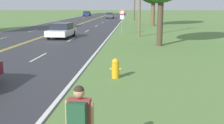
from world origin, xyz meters
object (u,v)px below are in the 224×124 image
at_px(car_white_sedan_approaching, 62,30).
at_px(car_dark_blue_hatchback_mid_far, 87,13).
at_px(hitchhiker_person, 79,119).
at_px(car_dark_grey_hatchback_mid_near, 110,15).
at_px(fire_hydrant, 115,68).
at_px(traffic_sign, 122,16).

xyz_separation_m(car_white_sedan_approaching, car_dark_blue_hatchback_mid_far, (-7.14, 57.85, 0.05)).
height_order(hitchhiker_person, car_dark_grey_hatchback_mid_near, hitchhiker_person).
height_order(hitchhiker_person, car_dark_blue_hatchback_mid_far, hitchhiker_person).
xyz_separation_m(hitchhiker_person, car_white_sedan_approaching, (-6.08, 22.28, -0.27)).
xyz_separation_m(fire_hydrant, traffic_sign, (-0.54, 19.25, 1.61)).
bearing_deg(car_dark_blue_hatchback_mid_far, traffic_sign, -165.19).
bearing_deg(hitchhiker_person, fire_hydrant, 3.27).
distance_m(car_white_sedan_approaching, car_dark_blue_hatchback_mid_far, 58.29).
bearing_deg(car_white_sedan_approaching, hitchhiker_person, 17.44).
height_order(traffic_sign, car_dark_blue_hatchback_mid_far, traffic_sign).
distance_m(hitchhiker_person, car_dark_grey_hatchback_mid_near, 66.05).
bearing_deg(car_dark_grey_hatchback_mid_near, car_white_sedan_approaching, -0.99).
relative_size(traffic_sign, car_dark_blue_hatchback_mid_far, 0.77).
bearing_deg(car_dark_grey_hatchback_mid_near, traffic_sign, 7.18).
height_order(car_white_sedan_approaching, car_dark_blue_hatchback_mid_far, car_dark_blue_hatchback_mid_far).
relative_size(traffic_sign, car_white_sedan_approaching, 0.60).
height_order(traffic_sign, car_dark_grey_hatchback_mid_near, traffic_sign).
bearing_deg(fire_hydrant, car_dark_grey_hatchback_mid_near, 95.05).
relative_size(fire_hydrant, car_white_sedan_approaching, 0.20).
bearing_deg(traffic_sign, car_white_sedan_approaching, -145.46).
bearing_deg(car_white_sedan_approaching, fire_hydrant, 24.63).
bearing_deg(car_white_sedan_approaching, traffic_sign, 126.71).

